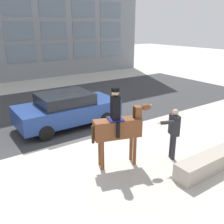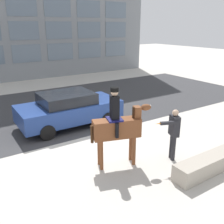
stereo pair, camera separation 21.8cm
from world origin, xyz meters
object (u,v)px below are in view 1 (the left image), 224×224
Objects in this scene: mounted_horse_lead at (119,126)px; pedestrian_bystander at (174,130)px; planter_ledge at (209,163)px; street_car_near_lane at (67,109)px.

mounted_horse_lead is 1.46× the size of pedestrian_bystander.
pedestrian_bystander reaches higher than planter_ledge.
street_car_near_lane is 1.71× the size of planter_ledge.
planter_ledge is (1.96, -5.74, -0.51)m from street_car_near_lane.
mounted_horse_lead reaches higher than planter_ledge.
pedestrian_bystander is at bearing -70.77° from street_car_near_lane.
planter_ledge is at bearing 129.38° from pedestrian_bystander.
mounted_horse_lead is at bearing -0.38° from pedestrian_bystander.
mounted_horse_lead reaches higher than street_car_near_lane.
street_car_near_lane is (0.07, 3.89, -0.54)m from mounted_horse_lead.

